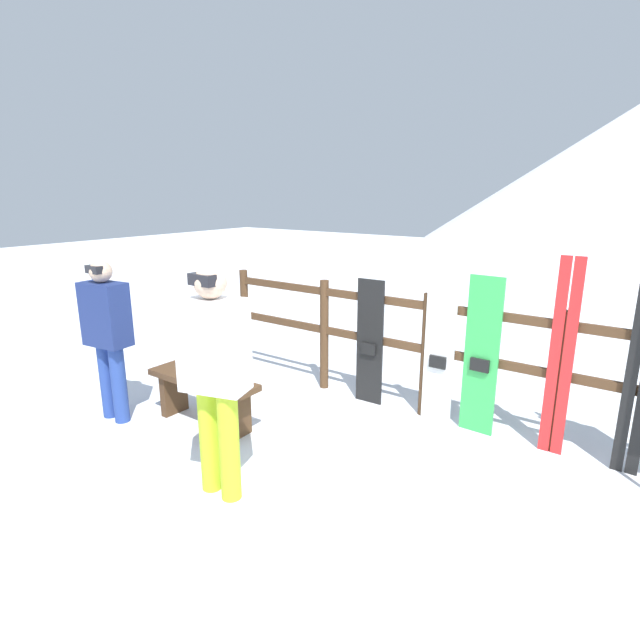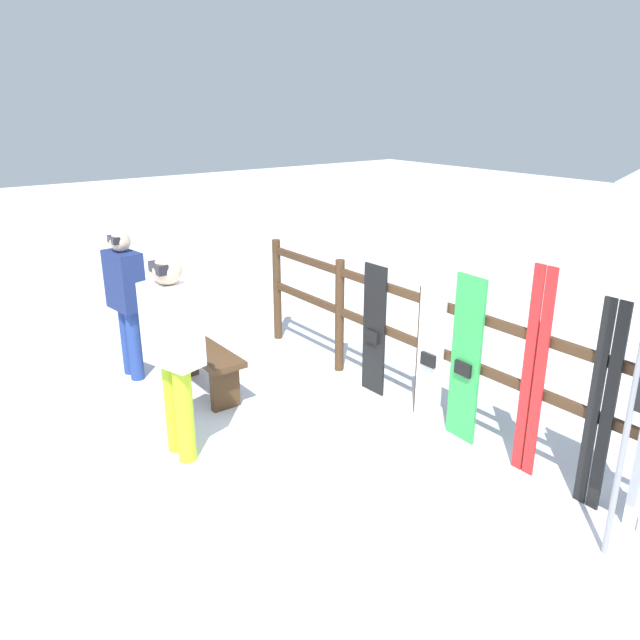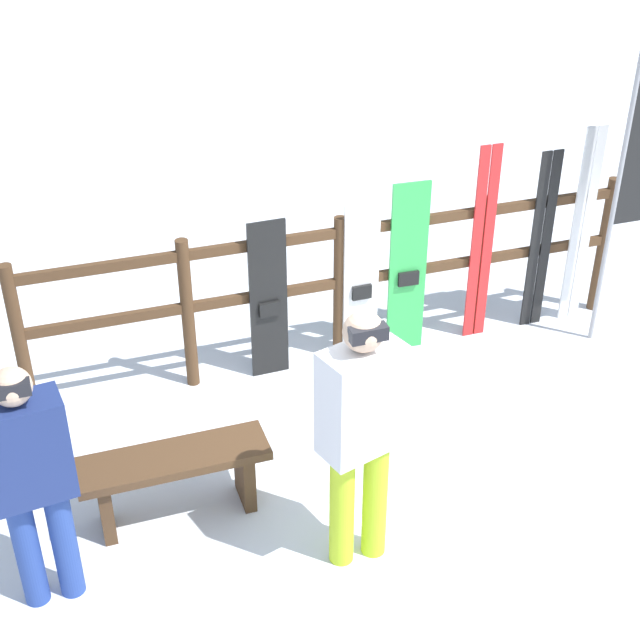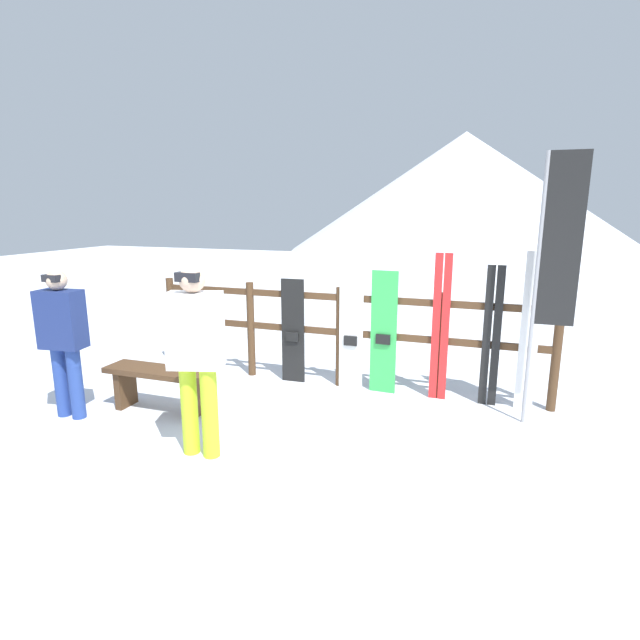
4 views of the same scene
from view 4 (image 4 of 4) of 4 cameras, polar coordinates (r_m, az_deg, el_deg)
The scene contains 13 objects.
ground_plane at distance 4.94m, azimuth -3.96°, elevation -14.10°, with size 40.00×40.00×0.00m, color white.
mountain_backdrop at distance 27.88m, azimuth 16.04°, elevation 13.87°, with size 18.00×18.00×6.00m.
fence at distance 6.25m, azimuth 2.28°, elevation -1.00°, with size 5.07×0.10×1.27m.
bench at distance 5.83m, azimuth -18.00°, elevation -6.60°, with size 1.22×0.36×0.50m.
person_white at distance 4.54m, azimuth -13.99°, elevation -3.28°, with size 0.53×0.38×1.74m.
person_navy at distance 5.91m, azimuth -27.33°, elevation -1.48°, with size 0.48×0.30×1.61m.
snowboard_black_stripe at distance 6.41m, azimuth -3.11°, elevation -1.32°, with size 0.31×0.06×1.35m.
snowboard_white at distance 6.16m, azimuth 3.57°, elevation -1.75°, with size 0.30×0.06×1.39m.
snowboard_green at distance 6.06m, azimuth 7.28°, elevation -1.50°, with size 0.32×0.06×1.51m.
ski_pair_red at distance 5.94m, azimuth 13.60°, elevation -0.89°, with size 0.19×0.02×1.73m.
ski_pair_black at distance 5.93m, azimuth 19.01°, elevation -1.83°, with size 0.19×0.02×1.62m.
ski_pair_white at distance 5.93m, azimuth 22.82°, elevation -1.33°, with size 0.20×0.02×1.78m.
rental_flag at distance 5.42m, azimuth 24.97°, elevation 6.09°, with size 0.40×0.04×2.76m.
Camera 4 is at (1.76, -4.04, 2.23)m, focal length 28.00 mm.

